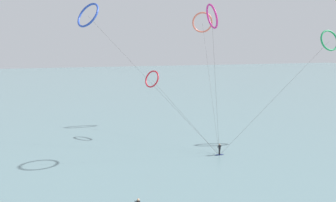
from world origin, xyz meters
name	(u,v)px	position (x,y,z in m)	size (l,w,h in m)	color
sea_water	(113,84)	(0.00, 105.89, 0.04)	(400.00, 200.00, 0.08)	slate
surfer_navy	(219,150)	(8.22, 22.80, 0.82)	(1.40, 0.59, 1.70)	navy
kite_magenta	(212,17)	(7.31, 24.68, 19.58)	(1.67, 3.69, 21.32)	#CC288E
kite_crimson	(152,79)	(1.03, 35.30, 9.94)	(8.64, 14.23, 11.46)	red
kite_emerald	(329,41)	(28.80, 26.30, 16.44)	(22.48, 4.37, 18.23)	#199351
kite_cobalt	(88,15)	(-9.09, 40.78, 20.85)	(19.97, 20.85, 23.11)	#2647B7
kite_coral	(202,23)	(12.97, 42.57, 20.14)	(6.90, 20.91, 22.21)	#EA7260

